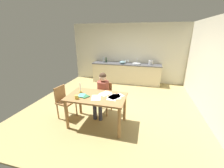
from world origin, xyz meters
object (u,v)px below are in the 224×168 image
object	(u,v)px
sink_unit	(136,63)
stovetop_kettle	(151,62)
person_seated	(102,92)
book_cookery	(85,96)
bottle_oil	(104,60)
mixing_bowl	(123,62)
wine_glass_by_kettle	(126,60)
dining_table	(97,100)
candlestick	(80,90)
wine_glass_near_sink	(128,61)
chair_at_table	(104,96)
coffee_mug	(77,97)
bottle_vinegar	(106,60)
chair_side_empty	(64,101)
book_magazine	(82,96)

from	to	relation	value
sink_unit	stovetop_kettle	world-z (taller)	sink_unit
person_seated	book_cookery	bearing A→B (deg)	-109.84
book_cookery	bottle_oil	bearing A→B (deg)	128.03
mixing_bowl	wine_glass_by_kettle	distance (m)	0.25
person_seated	mixing_bowl	xyz separation A→B (m)	(0.05, 2.77, 0.28)
dining_table	candlestick	bearing A→B (deg)	168.78
wine_glass_near_sink	dining_table	bearing A→B (deg)	-93.81
person_seated	mixing_bowl	bearing A→B (deg)	89.06
candlestick	sink_unit	xyz separation A→B (m)	(1.07, 3.25, 0.08)
chair_at_table	coffee_mug	distance (m)	1.03
candlestick	bottle_vinegar	bearing A→B (deg)	95.78
chair_side_empty	bottle_oil	xyz separation A→B (m)	(0.06, 3.23, 0.52)
chair_side_empty	book_cookery	bearing A→B (deg)	-15.97
book_magazine	sink_unit	bearing A→B (deg)	69.06
coffee_mug	bottle_vinegar	distance (m)	3.68
coffee_mug	dining_table	bearing A→B (deg)	35.46
coffee_mug	mixing_bowl	distance (m)	3.55
coffee_mug	book_cookery	world-z (taller)	coffee_mug
person_seated	wine_glass_by_kettle	distance (m)	3.01
candlestick	sink_unit	world-z (taller)	sink_unit
dining_table	book_magazine	xyz separation A→B (m)	(-0.33, -0.09, 0.13)
sink_unit	wine_glass_near_sink	size ratio (longest dim) A/B	2.34
book_magazine	wine_glass_near_sink	world-z (taller)	wine_glass_near_sink
chair_at_table	person_seated	distance (m)	0.25
chair_at_table	bottle_vinegar	bearing A→B (deg)	105.70
bottle_vinegar	wine_glass_near_sink	world-z (taller)	bottle_vinegar
chair_at_table	chair_side_empty	bearing A→B (deg)	-149.54
coffee_mug	book_cookery	size ratio (longest dim) A/B	0.63
person_seated	wine_glass_near_sink	size ratio (longest dim) A/B	7.76
bottle_oil	sink_unit	bearing A→B (deg)	0.58
book_magazine	wine_glass_by_kettle	size ratio (longest dim) A/B	1.31
wine_glass_near_sink	person_seated	bearing A→B (deg)	-94.91
bottle_vinegar	wine_glass_by_kettle	size ratio (longest dim) A/B	1.57
book_magazine	bottle_vinegar	xyz separation A→B (m)	(-0.45, 3.48, 0.21)
stovetop_kettle	chair_at_table	bearing A→B (deg)	-114.72
book_cookery	book_magazine	bearing A→B (deg)	-162.46
person_seated	wine_glass_by_kettle	bearing A→B (deg)	87.25
mixing_bowl	wine_glass_by_kettle	xyz separation A→B (m)	(0.10, 0.22, 0.05)
coffee_mug	wine_glass_near_sink	size ratio (longest dim) A/B	0.72
chair_at_table	coffee_mug	size ratio (longest dim) A/B	7.81
book_magazine	bottle_oil	xyz separation A→B (m)	(-0.55, 3.42, 0.22)
person_seated	wine_glass_by_kettle	world-z (taller)	person_seated
bottle_vinegar	stovetop_kettle	distance (m)	2.01
stovetop_kettle	wine_glass_by_kettle	bearing A→B (deg)	172.31
bottle_oil	bottle_vinegar	bearing A→B (deg)	29.85
coffee_mug	bottle_vinegar	bearing A→B (deg)	96.45
coffee_mug	bottle_vinegar	size ratio (longest dim) A/B	0.46
chair_at_table	candlestick	world-z (taller)	candlestick
chair_side_empty	candlestick	bearing A→B (deg)	-0.57
book_cookery	sink_unit	xyz separation A→B (m)	(0.87, 3.45, 0.14)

